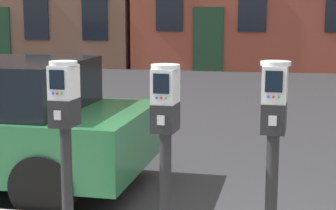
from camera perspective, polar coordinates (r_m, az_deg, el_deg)
The scene contains 3 objects.
parking_meter_near_kerb at distance 4.33m, azimuth -10.64°, elevation -1.34°, with size 0.23×0.26×1.42m.
parking_meter_twin_adjacent at distance 4.10m, azimuth -0.27°, elevation -1.88°, with size 0.23×0.26×1.41m.
parking_meter_end_of_row at distance 4.02m, azimuth 10.89°, elevation -1.93°, with size 0.23×0.26×1.45m.
Camera 1 is at (0.78, -4.25, 1.93)m, focal length 58.83 mm.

